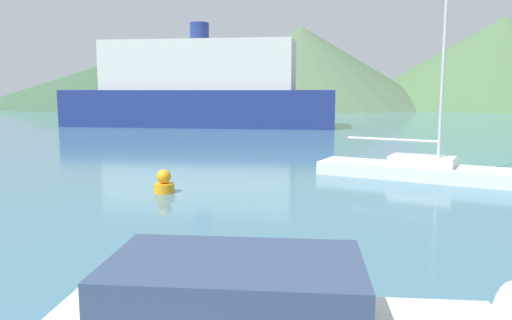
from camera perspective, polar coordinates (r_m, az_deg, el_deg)
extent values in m
cube|color=#334260|center=(5.50, -2.40, -15.12)|extent=(2.71, 1.62, 0.78)
cube|color=silver|center=(19.31, 18.39, -1.31)|extent=(7.66, 4.58, 0.49)
cube|color=silver|center=(19.25, 18.45, -0.09)|extent=(2.58, 2.07, 0.34)
cylinder|color=#BCBCC1|center=(19.06, 20.76, 12.89)|extent=(0.12, 0.12, 9.07)
cylinder|color=#BCBCC1|center=(19.38, 15.26, 2.27)|extent=(3.17, 1.37, 0.10)
cube|color=navy|center=(44.95, -6.34, 5.94)|extent=(23.92, 7.65, 3.17)
cube|color=silver|center=(44.96, -6.42, 10.64)|extent=(16.79, 6.34, 4.22)
cylinder|color=navy|center=(45.18, -6.48, 14.33)|extent=(1.65, 1.65, 1.60)
cylinder|color=orange|center=(16.16, -10.46, -3.17)|extent=(0.65, 0.65, 0.29)
sphere|color=orange|center=(16.10, -10.49, -1.87)|extent=(0.45, 0.45, 0.45)
cone|color=#38563D|center=(102.49, -14.52, 8.70)|extent=(55.69, 55.69, 9.47)
cone|color=#4C6647|center=(91.65, 5.19, 10.54)|extent=(47.59, 47.59, 14.31)
cone|color=#476B42|center=(101.53, 26.28, 9.99)|extent=(55.05, 55.05, 16.02)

